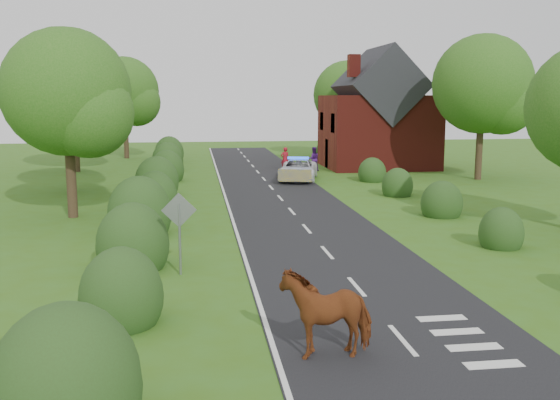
{
  "coord_description": "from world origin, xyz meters",
  "views": [
    {
      "loc": [
        -4.49,
        -16.67,
        5.35
      ],
      "look_at": [
        -1.15,
        7.66,
        1.3
      ],
      "focal_mm": 40.0,
      "sensor_mm": 36.0,
      "label": 1
    }
  ],
  "objects": [
    {
      "name": "tree_right_b",
      "position": [
        14.29,
        21.84,
        5.94
      ],
      "size": [
        6.56,
        6.4,
        9.4
      ],
      "color": "#332316",
      "rests_on": "ground"
    },
    {
      "name": "ground",
      "position": [
        0.0,
        0.0,
        0.0
      ],
      "size": [
        120.0,
        120.0,
        0.0
      ],
      "primitive_type": "plane",
      "color": "#3B6516"
    },
    {
      "name": "hedgerow_right",
      "position": [
        6.6,
        11.21,
        0.55
      ],
      "size": [
        2.1,
        45.78,
        2.1
      ],
      "color": "#2B471B",
      "rests_on": "ground"
    },
    {
      "name": "tree_left_b",
      "position": [
        -11.25,
        19.86,
        5.04
      ],
      "size": [
        5.74,
        5.6,
        8.07
      ],
      "color": "#332316",
      "rests_on": "ground"
    },
    {
      "name": "tree_right_c",
      "position": [
        9.27,
        37.85,
        5.34
      ],
      "size": [
        6.15,
        6.0,
        8.58
      ],
      "color": "#332316",
      "rests_on": "ground"
    },
    {
      "name": "hedgerow_left",
      "position": [
        -6.51,
        11.69,
        0.75
      ],
      "size": [
        2.75,
        50.41,
        3.0
      ],
      "color": "#2B471B",
      "rests_on": "ground"
    },
    {
      "name": "house",
      "position": [
        9.49,
        30.0,
        3.79
      ],
      "size": [
        8.0,
        7.4,
        9.17
      ],
      "color": "maroon",
      "rests_on": "ground"
    },
    {
      "name": "pedestrian_red",
      "position": [
        2.08,
        28.59,
        0.87
      ],
      "size": [
        0.68,
        0.49,
        1.74
      ],
      "primitive_type": "imported",
      "rotation": [
        0.0,
        0.0,
        3.26
      ],
      "color": "maroon",
      "rests_on": "ground"
    },
    {
      "name": "road",
      "position": [
        0.0,
        15.0,
        0.01
      ],
      "size": [
        6.0,
        70.0,
        0.02
      ],
      "primitive_type": "cube",
      "color": "black",
      "rests_on": "ground"
    },
    {
      "name": "road_markings",
      "position": [
        -1.6,
        12.93,
        0.03
      ],
      "size": [
        4.96,
        70.0,
        0.01
      ],
      "color": "white",
      "rests_on": "road"
    },
    {
      "name": "tree_left_a",
      "position": [
        -9.75,
        11.86,
        5.34
      ],
      "size": [
        5.74,
        5.6,
        8.38
      ],
      "color": "#332316",
      "rests_on": "ground"
    },
    {
      "name": "cow",
      "position": [
        -1.81,
        -4.34,
        0.77
      ],
      "size": [
        2.27,
        1.35,
        1.53
      ],
      "primitive_type": "imported",
      "rotation": [
        0.0,
        0.0,
        -1.47
      ],
      "color": "maroon",
      "rests_on": "ground"
    },
    {
      "name": "road_sign",
      "position": [
        -5.0,
        2.0,
        1.65
      ],
      "size": [
        1.06,
        0.08,
        2.53
      ],
      "color": "gray",
      "rests_on": "ground"
    },
    {
      "name": "tree_left_d",
      "position": [
        -10.23,
        39.85,
        5.64
      ],
      "size": [
        6.15,
        6.0,
        8.89
      ],
      "color": "#332316",
      "rests_on": "ground"
    },
    {
      "name": "pedestrian_purple",
      "position": [
        4.13,
        28.09,
        0.89
      ],
      "size": [
        0.87,
        0.69,
        1.77
      ],
      "primitive_type": "imported",
      "rotation": [
        0.0,
        0.0,
        3.16
      ],
      "color": "#44166C",
      "rests_on": "ground"
    },
    {
      "name": "tree_left_c",
      "position": [
        -12.7,
        29.83,
        6.53
      ],
      "size": [
        6.97,
        6.8,
        10.22
      ],
      "color": "#332316",
      "rests_on": "ground"
    },
    {
      "name": "police_van",
      "position": [
        2.17,
        23.2,
        0.69
      ],
      "size": [
        3.43,
        5.4,
        1.53
      ],
      "rotation": [
        0.0,
        0.0,
        -0.25
      ],
      "color": "white",
      "rests_on": "ground"
    }
  ]
}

